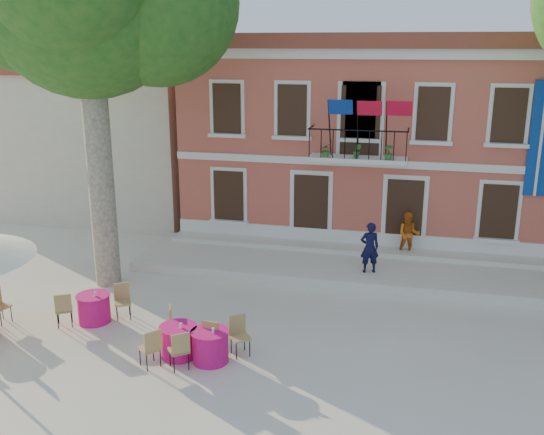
{
  "coord_description": "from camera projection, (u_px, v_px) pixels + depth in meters",
  "views": [
    {
      "loc": [
        3.87,
        -14.21,
        7.14
      ],
      "look_at": [
        -0.4,
        3.5,
        1.91
      ],
      "focal_mm": 40.0,
      "sensor_mm": 36.0,
      "label": 1
    }
  ],
  "objects": [
    {
      "name": "cafe_table_3",
      "position": [
        94.0,
        307.0,
        16.06
      ],
      "size": [
        1.87,
        1.34,
        0.95
      ],
      "color": "#E81567",
      "rests_on": "ground"
    },
    {
      "name": "cafe_table_1",
      "position": [
        178.0,
        340.0,
        14.28
      ],
      "size": [
        1.74,
        1.85,
        0.95
      ],
      "color": "#E81567",
      "rests_on": "ground"
    },
    {
      "name": "terrace",
      "position": [
        350.0,
        267.0,
        19.74
      ],
      "size": [
        14.0,
        3.4,
        0.3
      ],
      "primitive_type": "cube",
      "color": "silver",
      "rests_on": "ground"
    },
    {
      "name": "pedestrian_orange",
      "position": [
        409.0,
        234.0,
        20.1
      ],
      "size": [
        0.74,
        0.58,
        1.51
      ],
      "primitive_type": "imported",
      "rotation": [
        0.0,
        0.0,
        0.01
      ],
      "color": "#C86017",
      "rests_on": "terrace"
    },
    {
      "name": "cafe_table_4",
      "position": [
        210.0,
        345.0,
        14.05
      ],
      "size": [
        1.77,
        1.51,
        0.95
      ],
      "color": "#E81567",
      "rests_on": "ground"
    },
    {
      "name": "pedestrian_navy",
      "position": [
        370.0,
        248.0,
        18.66
      ],
      "size": [
        0.68,
        0.55,
        1.61
      ],
      "primitive_type": "imported",
      "rotation": [
        0.0,
        0.0,
        3.46
      ],
      "color": "black",
      "rests_on": "terrace"
    },
    {
      "name": "main_building",
      "position": [
        369.0,
        132.0,
        23.96
      ],
      "size": [
        13.5,
        9.59,
        7.5
      ],
      "color": "#C85348",
      "rests_on": "ground"
    },
    {
      "name": "ground",
      "position": [
        256.0,
        323.0,
        16.12
      ],
      "size": [
        90.0,
        90.0,
        0.0
      ],
      "primitive_type": "plane",
      "color": "beige",
      "rests_on": "ground"
    },
    {
      "name": "neighbor_west",
      "position": [
        117.0,
        133.0,
        27.66
      ],
      "size": [
        9.4,
        9.4,
        6.4
      ],
      "color": "beige",
      "rests_on": "ground"
    }
  ]
}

